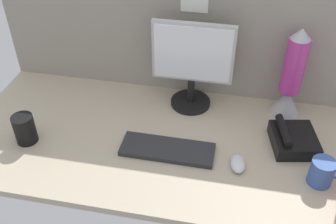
% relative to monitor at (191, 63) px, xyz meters
% --- Properties ---
extents(ground_plane, '(1.80, 0.80, 0.03)m').
position_rel_monitor_xyz_m(ground_plane, '(0.00, -0.25, -0.23)').
color(ground_plane, tan).
extents(cubicle_wall_back, '(1.80, 0.06, 0.68)m').
position_rel_monitor_xyz_m(cubicle_wall_back, '(0.00, 0.12, 0.13)').
color(cubicle_wall_back, gray).
rests_on(cubicle_wall_back, ground_plane).
extents(monitor, '(0.35, 0.18, 0.40)m').
position_rel_monitor_xyz_m(monitor, '(0.00, 0.00, 0.00)').
color(monitor, black).
rests_on(monitor, ground_plane).
extents(keyboard, '(0.37, 0.13, 0.02)m').
position_rel_monitor_xyz_m(keyboard, '(-0.04, -0.33, -0.20)').
color(keyboard, '#262628').
rests_on(keyboard, ground_plane).
extents(mouse, '(0.07, 0.10, 0.03)m').
position_rel_monitor_xyz_m(mouse, '(0.24, -0.36, -0.20)').
color(mouse, silver).
rests_on(mouse, ground_plane).
extents(mug_black_travel, '(0.09, 0.09, 0.12)m').
position_rel_monitor_xyz_m(mug_black_travel, '(-0.61, -0.38, -0.15)').
color(mug_black_travel, black).
rests_on(mug_black_travel, ground_plane).
extents(mug_ceramic_blue, '(0.12, 0.09, 0.10)m').
position_rel_monitor_xyz_m(mug_ceramic_blue, '(0.54, -0.38, -0.16)').
color(mug_ceramic_blue, '#38569E').
rests_on(mug_ceramic_blue, ground_plane).
extents(lava_lamp, '(0.12, 0.12, 0.41)m').
position_rel_monitor_xyz_m(lava_lamp, '(0.42, 0.02, -0.04)').
color(lava_lamp, '#A5A5AD').
rests_on(lava_lamp, ground_plane).
extents(desk_phone, '(0.20, 0.22, 0.09)m').
position_rel_monitor_xyz_m(desk_phone, '(0.45, -0.20, -0.18)').
color(desk_phone, black).
rests_on(desk_phone, ground_plane).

